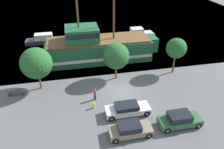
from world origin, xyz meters
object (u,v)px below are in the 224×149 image
at_px(moored_boat_outer, 46,39).
at_px(pedestrian_walking_near, 95,94).
at_px(bench_promenade_east, 15,92).
at_px(pirate_ship, 98,47).
at_px(moored_boat_dockside, 138,34).
at_px(parked_car_curb_mid, 180,120).
at_px(parked_car_curb_front, 130,129).
at_px(parked_car_curb_rear, 127,109).
at_px(fire_hydrant, 94,105).

height_order(moored_boat_outer, pedestrian_walking_near, moored_boat_outer).
relative_size(moored_boat_outer, bench_promenade_east, 4.70).
relative_size(pirate_ship, moored_boat_dockside, 3.00).
bearing_deg(parked_car_curb_mid, moored_boat_outer, 119.95).
height_order(moored_boat_dockside, parked_car_curb_front, moored_boat_dockside).
relative_size(pirate_ship, parked_car_curb_front, 4.17).
bearing_deg(parked_car_curb_rear, parked_car_curb_front, -100.07).
bearing_deg(parked_car_curb_mid, bench_promenade_east, 153.13).
bearing_deg(moored_boat_outer, parked_car_curb_front, -70.08).
xyz_separation_m(pirate_ship, parked_car_curb_front, (0.71, -16.56, -1.38)).
xyz_separation_m(moored_boat_dockside, moored_boat_outer, (-17.54, 0.81, -0.05)).
distance_m(bench_promenade_east, pedestrian_walking_near, 9.80).
bearing_deg(fire_hydrant, pedestrian_walking_near, 76.65).
bearing_deg(bench_promenade_east, moored_boat_dockside, 37.05).
distance_m(pirate_ship, parked_car_curb_mid, 17.45).
bearing_deg(bench_promenade_east, parked_car_curb_front, -36.76).
height_order(moored_boat_dockside, parked_car_curb_rear, moored_boat_dockside).
xyz_separation_m(parked_car_curb_mid, parked_car_curb_rear, (-4.73, 2.74, -0.08)).
relative_size(moored_boat_dockside, pedestrian_walking_near, 3.80).
height_order(moored_boat_outer, fire_hydrant, moored_boat_outer).
bearing_deg(parked_car_curb_rear, pirate_ship, 95.17).
bearing_deg(bench_promenade_east, pirate_ship, 34.05).
distance_m(moored_boat_outer, parked_car_curb_rear, 24.20).
height_order(pirate_ship, moored_boat_dockside, pirate_ship).
relative_size(parked_car_curb_front, parked_car_curb_rear, 0.86).
bearing_deg(moored_boat_dockside, pirate_ship, -139.55).
xyz_separation_m(parked_car_curb_mid, bench_promenade_east, (-17.23, 8.73, -0.33)).
distance_m(parked_car_curb_rear, pedestrian_walking_near, 4.50).
height_order(pirate_ship, parked_car_curb_rear, pirate_ship).
xyz_separation_m(moored_boat_outer, bench_promenade_east, (-2.86, -16.21, -0.20)).
bearing_deg(parked_car_curb_rear, bench_promenade_east, 154.39).
relative_size(moored_boat_outer, pedestrian_walking_near, 5.10).
bearing_deg(parked_car_curb_mid, pedestrian_walking_near, 142.49).
bearing_deg(parked_car_curb_rear, moored_boat_outer, 113.47).
bearing_deg(pedestrian_walking_near, bench_promenade_east, 163.84).
bearing_deg(parked_car_curb_front, pedestrian_walking_near, 112.42).
distance_m(pirate_ship, parked_car_curb_front, 16.63).
relative_size(pirate_ship, bench_promenade_east, 10.52).
relative_size(moored_boat_dockside, parked_car_curb_front, 1.39).
bearing_deg(bench_promenade_east, parked_car_curb_rear, -25.61).
xyz_separation_m(bench_promenade_east, pedestrian_walking_near, (9.41, -2.73, 0.33)).
bearing_deg(parked_car_curb_mid, parked_car_curb_rear, 149.93).
distance_m(moored_boat_outer, pedestrian_walking_near, 20.04).
height_order(moored_boat_outer, parked_car_curb_front, moored_boat_outer).
distance_m(moored_boat_dockside, parked_car_curb_front, 25.76).
bearing_deg(parked_car_curb_front, bench_promenade_east, 143.24).
bearing_deg(parked_car_curb_front, parked_car_curb_rear, 79.93).
xyz_separation_m(moored_boat_dockside, parked_car_curb_front, (-8.42, -24.34, 0.00)).
height_order(parked_car_curb_rear, fire_hydrant, parked_car_curb_rear).
relative_size(moored_boat_outer, parked_car_curb_rear, 1.61).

